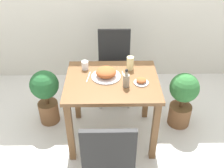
% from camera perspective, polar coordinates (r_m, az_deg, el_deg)
% --- Properties ---
extents(ground_plane, '(16.00, 16.00, 0.00)m').
position_cam_1_polar(ground_plane, '(3.03, 0.00, -10.97)').
color(ground_plane, silver).
extents(dining_table, '(0.91, 0.73, 0.75)m').
position_cam_1_polar(dining_table, '(2.62, 0.00, -1.45)').
color(dining_table, brown).
rests_on(dining_table, ground_plane).
extents(chair_near, '(0.42, 0.42, 0.91)m').
position_cam_1_polar(chair_near, '(2.14, -0.77, -15.41)').
color(chair_near, black).
rests_on(chair_near, ground_plane).
extents(chair_far, '(0.42, 0.42, 0.91)m').
position_cam_1_polar(chair_far, '(3.29, 0.50, 4.73)').
color(chair_far, black).
rests_on(chair_far, ground_plane).
extents(food_plate, '(0.29, 0.29, 0.10)m').
position_cam_1_polar(food_plate, '(2.56, -1.31, 2.39)').
color(food_plate, white).
rests_on(food_plate, dining_table).
extents(side_plate, '(0.14, 0.14, 0.05)m').
position_cam_1_polar(side_plate, '(2.50, 6.39, 0.62)').
color(side_plate, white).
rests_on(side_plate, dining_table).
extents(drink_cup, '(0.07, 0.07, 0.09)m').
position_cam_1_polar(drink_cup, '(2.70, -5.90, 4.09)').
color(drink_cup, white).
rests_on(drink_cup, dining_table).
extents(juice_glass, '(0.07, 0.07, 0.14)m').
position_cam_1_polar(juice_glass, '(2.68, 3.96, 4.54)').
color(juice_glass, beige).
rests_on(juice_glass, dining_table).
extents(sauce_bottle, '(0.06, 0.06, 0.19)m').
position_cam_1_polar(sauce_bottle, '(2.42, 3.12, 0.94)').
color(sauce_bottle, gray).
rests_on(sauce_bottle, dining_table).
extents(fork_utensil, '(0.04, 0.18, 0.00)m').
position_cam_1_polar(fork_utensil, '(2.59, -5.15, 1.57)').
color(fork_utensil, silver).
rests_on(fork_utensil, dining_table).
extents(spoon_utensil, '(0.03, 0.20, 0.00)m').
position_cam_1_polar(spoon_utensil, '(2.59, 2.56, 1.65)').
color(spoon_utensil, silver).
rests_on(spoon_utensil, dining_table).
extents(potted_plant_left, '(0.32, 0.32, 0.68)m').
position_cam_1_polar(potted_plant_left, '(3.04, -14.22, -1.97)').
color(potted_plant_left, brown).
rests_on(potted_plant_left, ground_plane).
extents(potted_plant_right, '(0.32, 0.32, 0.67)m').
position_cam_1_polar(potted_plant_right, '(3.03, 15.13, -2.76)').
color(potted_plant_right, brown).
rests_on(potted_plant_right, ground_plane).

